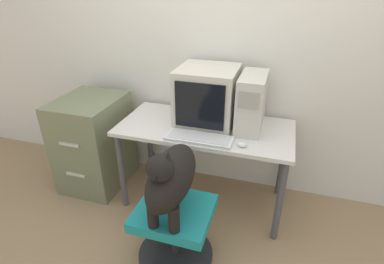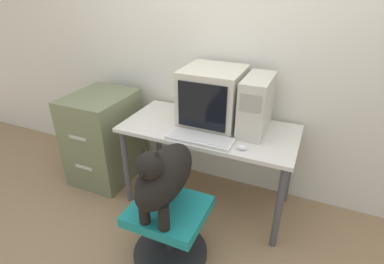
{
  "view_description": "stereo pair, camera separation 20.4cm",
  "coord_description": "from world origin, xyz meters",
  "px_view_note": "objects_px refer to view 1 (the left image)",
  "views": [
    {
      "loc": [
        0.52,
        -1.7,
        1.75
      ],
      "look_at": [
        -0.02,
        0.04,
        0.81
      ],
      "focal_mm": 28.0,
      "sensor_mm": 36.0,
      "label": 1
    },
    {
      "loc": [
        0.71,
        -1.63,
        1.75
      ],
      "look_at": [
        -0.02,
        0.04,
        0.81
      ],
      "focal_mm": 28.0,
      "sensor_mm": 36.0,
      "label": 2
    }
  ],
  "objects_px": {
    "crt_monitor": "(207,96)",
    "keyboard": "(199,138)",
    "office_chair": "(175,231)",
    "filing_cabinet": "(94,142)",
    "pc_tower": "(251,102)",
    "dog": "(171,177)"
  },
  "relations": [
    {
      "from": "filing_cabinet",
      "to": "dog",
      "type": "bearing_deg",
      "value": -33.22
    },
    {
      "from": "keyboard",
      "to": "office_chair",
      "type": "height_order",
      "value": "keyboard"
    },
    {
      "from": "crt_monitor",
      "to": "office_chair",
      "type": "height_order",
      "value": "crt_monitor"
    },
    {
      "from": "pc_tower",
      "to": "crt_monitor",
      "type": "bearing_deg",
      "value": 178.39
    },
    {
      "from": "keyboard",
      "to": "pc_tower",
      "type": "bearing_deg",
      "value": 44.42
    },
    {
      "from": "crt_monitor",
      "to": "keyboard",
      "type": "relative_size",
      "value": 0.94
    },
    {
      "from": "crt_monitor",
      "to": "keyboard",
      "type": "height_order",
      "value": "crt_monitor"
    },
    {
      "from": "crt_monitor",
      "to": "office_chair",
      "type": "relative_size",
      "value": 0.87
    },
    {
      "from": "office_chair",
      "to": "filing_cabinet",
      "type": "xyz_separation_m",
      "value": [
        -1.0,
        0.62,
        0.18
      ]
    },
    {
      "from": "office_chair",
      "to": "crt_monitor",
      "type": "bearing_deg",
      "value": 88.99
    },
    {
      "from": "pc_tower",
      "to": "office_chair",
      "type": "xyz_separation_m",
      "value": [
        -0.35,
        -0.73,
        -0.69
      ]
    },
    {
      "from": "crt_monitor",
      "to": "filing_cabinet",
      "type": "xyz_separation_m",
      "value": [
        -1.01,
        -0.12,
        -0.52
      ]
    },
    {
      "from": "pc_tower",
      "to": "filing_cabinet",
      "type": "distance_m",
      "value": 1.45
    },
    {
      "from": "crt_monitor",
      "to": "dog",
      "type": "relative_size",
      "value": 0.79
    },
    {
      "from": "office_chair",
      "to": "dog",
      "type": "xyz_separation_m",
      "value": [
        -0.0,
        -0.04,
        0.47
      ]
    },
    {
      "from": "filing_cabinet",
      "to": "crt_monitor",
      "type": "bearing_deg",
      "value": 6.93
    },
    {
      "from": "filing_cabinet",
      "to": "keyboard",
      "type": "bearing_deg",
      "value": -10.5
    },
    {
      "from": "pc_tower",
      "to": "office_chair",
      "type": "relative_size",
      "value": 0.8
    },
    {
      "from": "pc_tower",
      "to": "keyboard",
      "type": "xyz_separation_m",
      "value": [
        -0.31,
        -0.31,
        -0.19
      ]
    },
    {
      "from": "keyboard",
      "to": "office_chair",
      "type": "distance_m",
      "value": 0.65
    },
    {
      "from": "pc_tower",
      "to": "filing_cabinet",
      "type": "xyz_separation_m",
      "value": [
        -1.35,
        -0.11,
        -0.51
      ]
    },
    {
      "from": "pc_tower",
      "to": "dog",
      "type": "relative_size",
      "value": 0.73
    }
  ]
}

